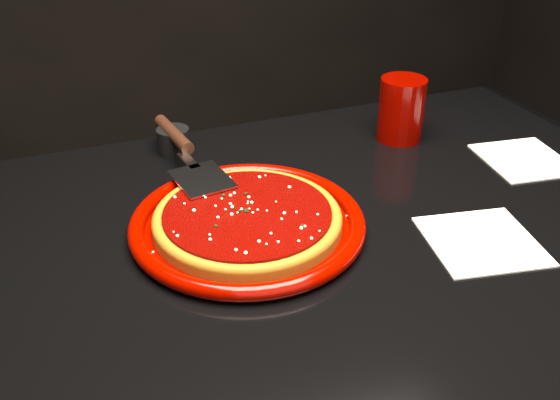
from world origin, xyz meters
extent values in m
cylinder|color=#730400|center=(-0.06, 0.05, 0.76)|extent=(0.38, 0.38, 0.02)
cylinder|color=brown|center=(-0.06, 0.05, 0.77)|extent=(0.30, 0.30, 0.01)
torus|color=brown|center=(-0.06, 0.05, 0.77)|extent=(0.30, 0.30, 0.02)
cylinder|color=#730400|center=(-0.06, 0.05, 0.78)|extent=(0.27, 0.27, 0.01)
cylinder|color=#7C0400|center=(0.29, 0.24, 0.81)|extent=(0.10, 0.10, 0.11)
cube|color=white|center=(0.23, -0.09, 0.75)|extent=(0.17, 0.17, 0.00)
cube|color=white|center=(0.45, 0.08, 0.75)|extent=(0.15, 0.16, 0.00)
cylinder|color=black|center=(-0.10, 0.33, 0.77)|extent=(0.06, 0.06, 0.04)
camera|label=1|loc=(-0.28, -0.65, 1.23)|focal=40.00mm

